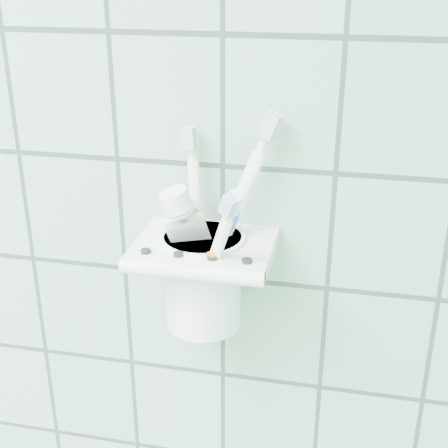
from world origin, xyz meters
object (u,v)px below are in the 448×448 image
at_px(cup, 203,277).
at_px(toothpaste_tube, 218,238).
at_px(holder_bracket, 205,249).
at_px(toothbrush_orange, 193,229).
at_px(toothbrush_pink, 201,225).
at_px(toothbrush_blue, 187,215).

distance_m(cup, toothpaste_tube, 0.04).
xyz_separation_m(holder_bracket, toothbrush_orange, (-0.01, 0.01, 0.02)).
relative_size(toothbrush_orange, toothpaste_tube, 1.16).
height_order(toothbrush_pink, toothpaste_tube, toothbrush_pink).
xyz_separation_m(cup, toothbrush_pink, (-0.00, 0.01, 0.05)).
relative_size(holder_bracket, toothbrush_blue, 0.60).
distance_m(holder_bracket, toothbrush_blue, 0.04).
xyz_separation_m(holder_bracket, toothbrush_blue, (-0.02, -0.00, 0.04)).
xyz_separation_m(toothbrush_blue, toothpaste_tube, (0.03, 0.02, -0.03)).
xyz_separation_m(cup, toothbrush_blue, (-0.01, -0.01, 0.07)).
bearing_deg(toothbrush_orange, toothbrush_pink, 86.46).
xyz_separation_m(toothbrush_orange, toothpaste_tube, (0.02, 0.01, -0.01)).
bearing_deg(toothpaste_tube, toothbrush_orange, 170.65).
bearing_deg(cup, toothbrush_orange, 163.58).
height_order(holder_bracket, toothbrush_blue, toothbrush_blue).
xyz_separation_m(cup, toothbrush_orange, (-0.01, 0.00, 0.05)).
bearing_deg(cup, toothbrush_blue, -153.09).
height_order(toothbrush_blue, toothpaste_tube, toothbrush_blue).
relative_size(cup, toothpaste_tube, 0.63).
bearing_deg(toothbrush_pink, toothbrush_blue, -107.57).
bearing_deg(cup, holder_bracket, -53.33).
bearing_deg(toothbrush_pink, cup, -61.14).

